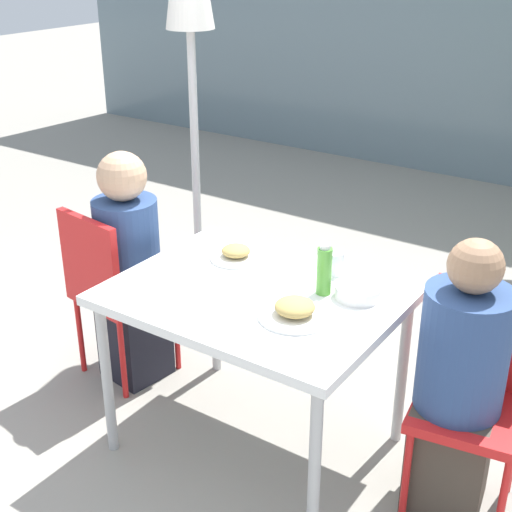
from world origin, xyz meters
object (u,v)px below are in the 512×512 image
person_left (130,273)px  chair_right (476,383)px  chair_left (110,283)px  drinking_cup (334,263)px  person_right (458,389)px  bottle (324,270)px  closed_umbrella (190,2)px  salad_bowl (358,292)px

person_left → chair_right: bearing=11.4°
chair_left → drinking_cup: (1.05, 0.26, 0.28)m
person_right → drinking_cup: person_right is taller
chair_left → bottle: (1.10, 0.09, 0.33)m
drinking_cup → bottle: bearing=-74.8°
closed_umbrella → drinking_cup: bearing=-23.9°
chair_left → chair_right: size_ratio=1.00×
chair_right → person_right: size_ratio=0.79×
drinking_cup → closed_umbrella: bearing=156.1°
chair_left → salad_bowl: size_ratio=4.90×
person_left → bottle: bearing=9.0°
person_right → drinking_cup: size_ratio=11.57×
closed_umbrella → drinking_cup: closed_umbrella is taller
chair_right → salad_bowl: size_ratio=4.90×
chair_right → person_right: bearing=58.0°
drinking_cup → chair_right: bearing=-8.5°
person_right → bottle: bearing=-9.4°
person_left → chair_right: size_ratio=1.31×
person_right → bottle: person_right is taller
person_right → bottle: 0.66m
chair_left → drinking_cup: 1.12m
bottle → salad_bowl: (0.13, 0.04, -0.08)m
chair_left → drinking_cup: size_ratio=9.11×
bottle → salad_bowl: size_ratio=1.16×
chair_left → person_left: (0.06, 0.07, 0.04)m
person_left → person_right: person_left is taller
chair_right → bottle: bearing=-1.3°
bottle → drinking_cup: bearing=105.2°
chair_right → salad_bowl: bearing=-4.6°
person_left → person_right: 1.61m
chair_left → bottle: 1.15m
chair_left → person_left: person_left is taller
drinking_cup → salad_bowl: (0.18, -0.13, -0.02)m
person_right → salad_bowl: person_right is taller
closed_umbrella → person_left: bearing=-79.0°
chair_right → closed_umbrella: closed_umbrella is taller
person_left → salad_bowl: 1.19m
chair_left → chair_right: 1.72m
chair_right → closed_umbrella: bearing=-27.1°
person_right → closed_umbrella: size_ratio=0.47×
bottle → person_right: bearing=-0.8°
person_left → bottle: (1.04, 0.01, 0.29)m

